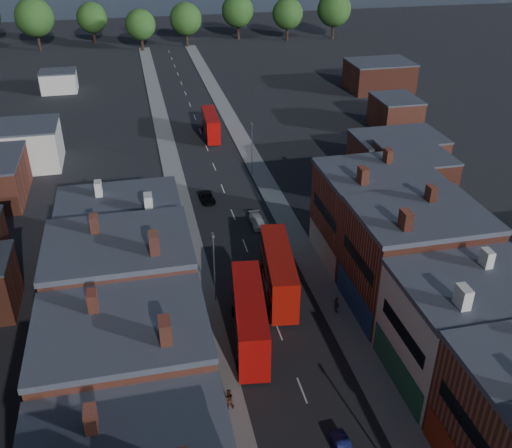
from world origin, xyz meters
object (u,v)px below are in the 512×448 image
car_2 (207,198)px  ped_1 (228,399)px  bus_2 (211,124)px  car_3 (257,221)px  car_1 (343,448)px  ped_3 (337,305)px  bus_0 (250,317)px  bus_1 (278,271)px

car_2 → ped_1: ped_1 is taller
bus_2 → car_3: 32.48m
car_2 → bus_2: bearing=76.2°
car_1 → car_3: car_3 is taller
bus_2 → car_2: size_ratio=2.53×
car_1 → ped_3: ped_3 is taller
bus_0 → ped_3: 9.80m
car_2 → car_3: bearing=-60.5°
bus_2 → ped_1: size_ratio=5.15×
bus_0 → car_1: bearing=-65.4°
car_1 → ped_1: 9.84m
bus_1 → car_3: 14.80m
bus_2 → ped_1: (-7.97, -61.57, -1.21)m
bus_0 → bus_1: bus_0 is taller
car_3 → ped_3: 19.57m
ped_1 → bus_2: bearing=-99.5°
car_2 → ped_3: 28.76m
bus_1 → bus_2: size_ratio=1.20×
bus_1 → ped_3: 6.90m
car_1 → ped_1: bearing=138.8°
bus_0 → bus_1: 8.14m
ped_1 → bus_0: bearing=-116.0°
car_3 → ped_3: (3.81, -19.18, 0.43)m
bus_0 → car_3: bearing=83.1°
bus_0 → ped_1: 8.66m
bus_0 → car_2: bearing=97.2°
bus_1 → bus_2: 47.03m
ped_1 → ped_3: ped_1 is taller
bus_2 → car_3: bus_2 is taller
bus_0 → car_1: (4.22, -13.92, -2.23)m
bus_0 → bus_2: bearing=92.9°
bus_0 → ped_3: (9.39, 2.19, -1.75)m
bus_1 → bus_2: bearing=97.5°
car_3 → ped_1: (-9.02, -29.15, 0.50)m
bus_1 → car_1: (-0.30, -20.69, -2.20)m
car_3 → bus_0: bearing=-105.3°
bus_2 → car_2: 24.77m
bus_1 → car_3: bus_1 is taller
bus_1 → car_1: bearing=-83.4°
bus_0 → car_1: size_ratio=3.72×
bus_1 → car_1: 20.81m
bus_1 → ped_3: bus_1 is taller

